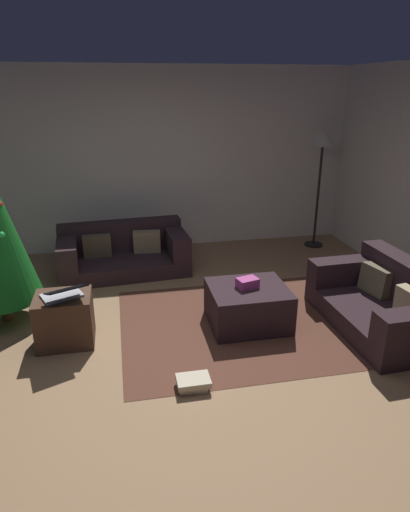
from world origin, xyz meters
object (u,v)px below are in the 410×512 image
Objects in this scene: gift_box at (247,283)px; couch_right at (387,303)px; ottoman at (248,306)px; corner_lamp at (323,147)px; tv_remote at (242,283)px; laptop at (63,293)px; couch_left at (123,252)px; book_stack at (193,383)px; side_table at (65,319)px.

couch_right is at bearing -12.72° from gift_box.
corner_lamp is (1.70, 2.13, 1.29)m from ottoman.
laptop is (-1.74, -0.14, 0.12)m from tv_remote.
couch_left is at bearing 150.09° from tv_remote.
gift_box is 1.28× the size of tv_remote.
book_stack is at bearing -128.50° from corner_lamp.
gift_box reaches higher than ottoman.
laptop is (0.02, -0.06, 0.30)m from side_table.
couch_left is 0.97× the size of corner_lamp.
laptop reaches higher than gift_box.
side_table is 0.30× the size of corner_lamp.
couch_left is 3.31m from couch_right.
couch_left is at bearing 124.81° from gift_box.
side_table is at bearing 82.49° from couch_right.
couch_right is 7.47× the size of gift_box.
corner_lamp is (3.48, 2.18, 0.96)m from laptop.
book_stack is 4.17m from corner_lamp.
laptop reaches higher than tv_remote.
tv_remote is at bearing 2.83° from side_table.
tv_remote is 0.31× the size of laptop.
couch_right reaches higher than ottoman.
couch_right is 3.21m from side_table.
tv_remote is 1.78m from side_table.
couch_right is 9.57× the size of tv_remote.
corner_lamp is (2.92, 0.39, 1.25)m from couch_left.
tv_remote is 0.09× the size of corner_lamp.
corner_lamp is (1.74, 2.04, 1.07)m from tv_remote.
laptop is 4.22m from corner_lamp.
gift_box is 0.12× the size of corner_lamp.
side_table is (-1.80, 0.00, -0.22)m from gift_box.
couch_right reaches higher than tv_remote.
laptop reaches higher than ottoman.
laptop is at bearing -178.47° from ottoman.
gift_box is 0.75× the size of book_stack.
book_stack is (-0.72, -0.93, -0.41)m from gift_box.
laptop is at bearing -147.96° from corner_lamp.
tv_remote is 2.89m from corner_lamp.
couch_left is 3.27× the size of side_table.
couch_left is at bearing 100.25° from book_stack.
corner_lamp reaches higher than couch_left.
corner_lamp reaches higher than laptop.
tv_remote is 1.75m from laptop.
couch_right is at bearing 137.62° from couch_left.
tv_remote is at bearing 113.17° from ottoman.
laptop is 1.46m from book_stack.
corner_lamp is at bearing -176.46° from couch_left.
ottoman is 1.82m from laptop.
gift_box is at bearing 1.72° from laptop.
book_stack is (-2.12, -0.62, -0.21)m from couch_right.
corner_lamp is at bearing 32.04° from laptop.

